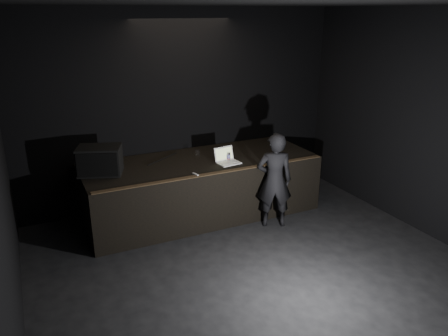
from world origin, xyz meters
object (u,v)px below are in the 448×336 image
object	(u,v)px
laptop	(227,159)
person	(274,180)
stage_riser	(201,187)
stage_monitor	(100,160)
beer_can	(228,157)

from	to	relation	value
laptop	person	world-z (taller)	person
stage_riser	laptop	size ratio (longest dim) A/B	9.96
stage_riser	stage_monitor	size ratio (longest dim) A/B	5.16
stage_monitor	beer_can	xyz separation A→B (m)	(2.08, -0.31, -0.14)
stage_riser	laptop	xyz separation A→B (m)	(0.35, -0.31, 0.57)
laptop	person	size ratio (longest dim) A/B	0.25
stage_riser	laptop	world-z (taller)	laptop
laptop	beer_can	xyz separation A→B (m)	(0.06, 0.05, 0.01)
stage_riser	stage_monitor	distance (m)	1.82
stage_riser	beer_can	size ratio (longest dim) A/B	24.89
beer_can	person	world-z (taller)	person
stage_monitor	laptop	bearing A→B (deg)	9.91
laptop	beer_can	bearing A→B (deg)	34.90
laptop	person	bearing A→B (deg)	-56.25
stage_riser	stage_monitor	xyz separation A→B (m)	(-1.67, 0.06, 0.72)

